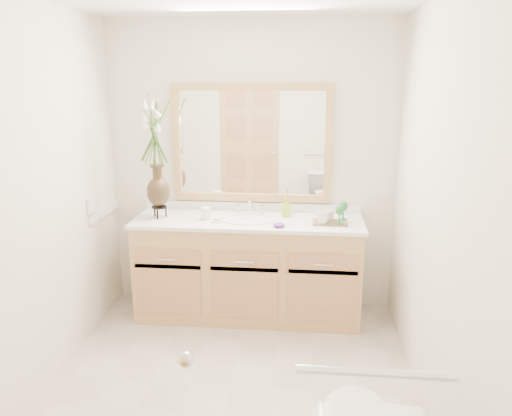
# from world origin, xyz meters

# --- Properties ---
(floor) EXTENTS (2.60, 2.60, 0.00)m
(floor) POSITION_xyz_m (0.00, 0.00, 0.00)
(floor) COLOR beige
(floor) RESTS_ON ground
(wall_back) EXTENTS (2.40, 0.02, 2.40)m
(wall_back) POSITION_xyz_m (0.00, 1.30, 1.20)
(wall_back) COLOR white
(wall_back) RESTS_ON floor
(wall_front) EXTENTS (2.40, 0.02, 2.40)m
(wall_front) POSITION_xyz_m (0.00, -1.30, 1.20)
(wall_front) COLOR white
(wall_front) RESTS_ON floor
(wall_left) EXTENTS (0.02, 2.60, 2.40)m
(wall_left) POSITION_xyz_m (-1.20, 0.00, 1.20)
(wall_left) COLOR white
(wall_left) RESTS_ON floor
(wall_right) EXTENTS (0.02, 2.60, 2.40)m
(wall_right) POSITION_xyz_m (1.20, 0.00, 1.20)
(wall_right) COLOR white
(wall_right) RESTS_ON floor
(vanity) EXTENTS (1.80, 0.55, 0.80)m
(vanity) POSITION_xyz_m (0.00, 1.01, 0.40)
(vanity) COLOR tan
(vanity) RESTS_ON floor
(counter) EXTENTS (1.84, 0.57, 0.03)m
(counter) POSITION_xyz_m (0.00, 1.01, 0.82)
(counter) COLOR white
(counter) RESTS_ON vanity
(sink) EXTENTS (0.38, 0.34, 0.23)m
(sink) POSITION_xyz_m (0.00, 1.00, 0.78)
(sink) COLOR white
(sink) RESTS_ON counter
(mirror) EXTENTS (1.32, 0.04, 0.97)m
(mirror) POSITION_xyz_m (0.00, 1.28, 1.41)
(mirror) COLOR white
(mirror) RESTS_ON wall_back
(switch_plate) EXTENTS (0.02, 0.12, 0.12)m
(switch_plate) POSITION_xyz_m (-1.19, 0.76, 0.98)
(switch_plate) COLOR white
(switch_plate) RESTS_ON wall_left
(door) EXTENTS (0.80, 0.03, 2.00)m
(door) POSITION_xyz_m (-0.30, -1.29, 1.00)
(door) COLOR tan
(door) RESTS_ON floor
(grab_bar) EXTENTS (0.55, 0.03, 0.03)m
(grab_bar) POSITION_xyz_m (0.70, -1.27, 0.95)
(grab_bar) COLOR silver
(grab_bar) RESTS_ON wall_front
(flower_vase) EXTENTS (0.22, 0.22, 0.89)m
(flower_vase) POSITION_xyz_m (-0.72, 1.00, 1.44)
(flower_vase) COLOR black
(flower_vase) RESTS_ON counter
(tumbler) EXTENTS (0.07, 0.07, 0.10)m
(tumbler) POSITION_xyz_m (-0.34, 0.99, 0.88)
(tumbler) COLOR silver
(tumbler) RESTS_ON counter
(soap_dish) EXTENTS (0.10, 0.10, 0.03)m
(soap_dish) POSITION_xyz_m (-0.23, 0.92, 0.84)
(soap_dish) COLOR silver
(soap_dish) RESTS_ON counter
(soap_bottle) EXTENTS (0.07, 0.07, 0.14)m
(soap_bottle) POSITION_xyz_m (0.30, 1.13, 0.90)
(soap_bottle) COLOR #96D131
(soap_bottle) RESTS_ON counter
(purple_dish) EXTENTS (0.12, 0.11, 0.03)m
(purple_dish) POSITION_xyz_m (0.26, 0.82, 0.85)
(purple_dish) COLOR #562878
(purple_dish) RESTS_ON counter
(tray) EXTENTS (0.27, 0.18, 0.01)m
(tray) POSITION_xyz_m (0.65, 0.97, 0.84)
(tray) COLOR brown
(tray) RESTS_ON counter
(mug_left) EXTENTS (0.13, 0.12, 0.10)m
(mug_left) POSITION_xyz_m (0.59, 0.92, 0.89)
(mug_left) COLOR silver
(mug_left) RESTS_ON tray
(mug_right) EXTENTS (0.12, 0.12, 0.09)m
(mug_right) POSITION_xyz_m (0.64, 1.01, 0.89)
(mug_right) COLOR silver
(mug_right) RESTS_ON tray
(goblet_front) EXTENTS (0.07, 0.07, 0.15)m
(goblet_front) POSITION_xyz_m (0.72, 0.91, 0.94)
(goblet_front) COLOR #22672F
(goblet_front) RESTS_ON tray
(goblet_back) EXTENTS (0.07, 0.07, 0.15)m
(goblet_back) POSITION_xyz_m (0.75, 1.03, 0.95)
(goblet_back) COLOR #22672F
(goblet_back) RESTS_ON tray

